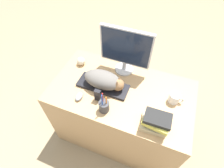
# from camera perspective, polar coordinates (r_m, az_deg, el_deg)

# --- Properties ---
(ground_plane) EXTENTS (12.00, 12.00, 0.00)m
(ground_plane) POSITION_cam_1_polar(r_m,az_deg,el_deg) (2.00, -1.43, -22.94)
(ground_plane) COLOR #998466
(desk) EXTENTS (1.20, 0.68, 0.76)m
(desk) POSITION_cam_1_polar(r_m,az_deg,el_deg) (1.78, 2.57, -9.50)
(desk) COLOR tan
(desk) RESTS_ON ground_plane
(keyboard) EXTENTS (0.43, 0.16, 0.02)m
(keyboard) POSITION_cam_1_polar(r_m,az_deg,el_deg) (1.48, -2.97, -0.54)
(keyboard) COLOR black
(keyboard) RESTS_ON desk
(cat) EXTENTS (0.34, 0.17, 0.13)m
(cat) POSITION_cam_1_polar(r_m,az_deg,el_deg) (1.41, -2.46, 1.28)
(cat) COLOR #66605B
(cat) RESTS_ON keyboard
(monitor) EXTENTS (0.43, 0.17, 0.43)m
(monitor) POSITION_cam_1_polar(r_m,az_deg,el_deg) (1.46, 4.42, 11.26)
(monitor) COLOR #B7B7BC
(monitor) RESTS_ON desk
(computer_mouse) EXTENTS (0.05, 0.09, 0.03)m
(computer_mouse) POSITION_cam_1_polar(r_m,az_deg,el_deg) (1.43, -10.70, -4.04)
(computer_mouse) COLOR gray
(computer_mouse) RESTS_ON desk
(coffee_mug) EXTENTS (0.11, 0.08, 0.08)m
(coffee_mug) POSITION_cam_1_polar(r_m,az_deg,el_deg) (1.45, 19.77, -4.35)
(coffee_mug) COLOR silver
(coffee_mug) RESTS_ON desk
(pen_cup) EXTENTS (0.08, 0.08, 0.21)m
(pen_cup) POSITION_cam_1_polar(r_m,az_deg,el_deg) (1.31, -2.62, -7.21)
(pen_cup) COLOR #38383D
(pen_cup) RESTS_ON desk
(baseball) EXTENTS (0.08, 0.08, 0.08)m
(baseball) POSITION_cam_1_polar(r_m,az_deg,el_deg) (1.67, -10.09, 7.34)
(baseball) COLOR beige
(baseball) RESTS_ON desk
(phone) EXTENTS (0.05, 0.03, 0.11)m
(phone) POSITION_cam_1_polar(r_m,az_deg,el_deg) (1.37, -4.68, -3.69)
(phone) COLOR black
(phone) RESTS_ON desk
(book_stack) EXTENTS (0.20, 0.17, 0.13)m
(book_stack) POSITION_cam_1_polar(r_m,az_deg,el_deg) (1.27, 14.08, -11.93)
(book_stack) COLOR #C6B284
(book_stack) RESTS_ON desk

